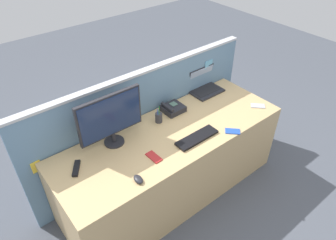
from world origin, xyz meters
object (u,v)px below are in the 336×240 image
object	(u,v)px
laptop	(203,85)
pen_cup	(159,117)
desk_phone	(173,108)
cell_phone_red_case	(154,157)
computer_mouse_right_hand	(138,179)
tv_remote	(76,168)
keyboard_main	(197,138)
desktop_monitor	(111,118)
cell_phone_silver_slab	(258,106)
cell_phone_blue_case	(233,131)

from	to	relation	value
laptop	pen_cup	distance (m)	0.74
desk_phone	cell_phone_red_case	bearing A→B (deg)	-142.58
laptop	computer_mouse_right_hand	xyz separation A→B (m)	(-1.29, -0.63, -0.05)
cell_phone_red_case	tv_remote	bearing A→B (deg)	151.10
pen_cup	cell_phone_red_case	world-z (taller)	pen_cup
laptop	keyboard_main	world-z (taller)	laptop
desktop_monitor	laptop	bearing A→B (deg)	6.30
tv_remote	computer_mouse_right_hand	bearing A→B (deg)	-18.94
laptop	cell_phone_silver_slab	world-z (taller)	laptop
cell_phone_silver_slab	cell_phone_blue_case	distance (m)	0.52
keyboard_main	computer_mouse_right_hand	distance (m)	0.68
computer_mouse_right_hand	keyboard_main	bearing A→B (deg)	12.34
desk_phone	cell_phone_blue_case	bearing A→B (deg)	-69.33
desktop_monitor	cell_phone_blue_case	distance (m)	1.10
laptop	keyboard_main	distance (m)	0.82
desktop_monitor	tv_remote	xyz separation A→B (m)	(-0.40, -0.10, -0.25)
keyboard_main	cell_phone_blue_case	world-z (taller)	keyboard_main
keyboard_main	cell_phone_silver_slab	bearing A→B (deg)	-1.21
keyboard_main	desktop_monitor	bearing A→B (deg)	144.64
computer_mouse_right_hand	cell_phone_silver_slab	bearing A→B (deg)	7.98
desktop_monitor	desk_phone	world-z (taller)	desktop_monitor
desktop_monitor	cell_phone_silver_slab	size ratio (longest dim) A/B	4.19
cell_phone_silver_slab	laptop	bearing A→B (deg)	65.35
pen_cup	cell_phone_blue_case	world-z (taller)	pen_cup
computer_mouse_right_hand	cell_phone_silver_slab	distance (m)	1.50
laptop	cell_phone_red_case	world-z (taller)	laptop
keyboard_main	cell_phone_blue_case	distance (m)	0.34
keyboard_main	cell_phone_silver_slab	size ratio (longest dim) A/B	3.00
cell_phone_red_case	desktop_monitor	bearing A→B (deg)	110.31
desk_phone	cell_phone_silver_slab	bearing A→B (deg)	-33.10
computer_mouse_right_hand	tv_remote	bearing A→B (deg)	133.23
desktop_monitor	keyboard_main	distance (m)	0.77
keyboard_main	computer_mouse_right_hand	world-z (taller)	computer_mouse_right_hand
keyboard_main	laptop	bearing A→B (deg)	42.31
pen_cup	keyboard_main	bearing A→B (deg)	-74.37
pen_cup	computer_mouse_right_hand	bearing A→B (deg)	-139.33
computer_mouse_right_hand	laptop	bearing A→B (deg)	31.80
desk_phone	tv_remote	size ratio (longest dim) A/B	1.18
laptop	computer_mouse_right_hand	bearing A→B (deg)	-153.76
cell_phone_red_case	keyboard_main	bearing A→B (deg)	-8.77
cell_phone_silver_slab	cell_phone_blue_case	size ratio (longest dim) A/B	1.05
pen_cup	cell_phone_red_case	distance (m)	0.48
cell_phone_red_case	tv_remote	size ratio (longest dim) A/B	0.85
laptop	keyboard_main	bearing A→B (deg)	-137.67
desktop_monitor	cell_phone_silver_slab	bearing A→B (deg)	-17.18
pen_cup	cell_phone_silver_slab	distance (m)	1.03
desk_phone	cell_phone_silver_slab	xyz separation A→B (m)	(0.73, -0.47, -0.03)
laptop	cell_phone_blue_case	distance (m)	0.75
pen_cup	cell_phone_blue_case	size ratio (longest dim) A/B	1.34
laptop	computer_mouse_right_hand	size ratio (longest dim) A/B	3.41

